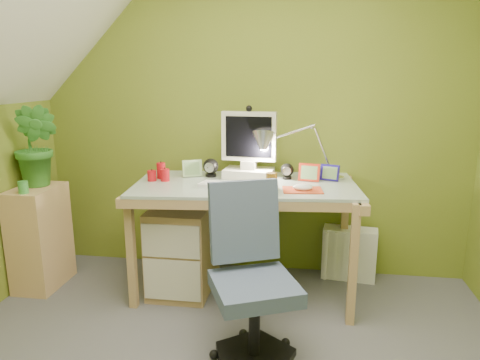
# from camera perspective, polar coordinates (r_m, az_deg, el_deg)

# --- Properties ---
(wall_back) EXTENTS (3.20, 0.01, 2.40)m
(wall_back) POSITION_cam_1_polar(r_m,az_deg,el_deg) (3.29, 1.54, 8.35)
(wall_back) COLOR olive
(wall_back) RESTS_ON floor
(desk) EXTENTS (1.53, 0.86, 0.79)m
(desk) POSITION_cam_1_polar(r_m,az_deg,el_deg) (3.07, 0.68, -7.56)
(desk) COLOR tan
(desk) RESTS_ON floor
(monitor) EXTENTS (0.36, 0.23, 0.48)m
(monitor) POSITION_cam_1_polar(r_m,az_deg,el_deg) (3.08, 1.17, 4.72)
(monitor) COLOR beige
(monitor) RESTS_ON desk
(speaker_left) EXTENTS (0.13, 0.13, 0.13)m
(speaker_left) POSITION_cam_1_polar(r_m,az_deg,el_deg) (3.13, -3.80, 1.64)
(speaker_left) COLOR black
(speaker_left) RESTS_ON desk
(speaker_right) EXTENTS (0.10, 0.10, 0.11)m
(speaker_right) POSITION_cam_1_polar(r_m,az_deg,el_deg) (3.07, 6.12, 1.12)
(speaker_right) COLOR black
(speaker_right) RESTS_ON desk
(keyboard) EXTENTS (0.43, 0.23, 0.02)m
(keyboard) POSITION_cam_1_polar(r_m,az_deg,el_deg) (2.82, -1.29, -0.81)
(keyboard) COLOR white
(keyboard) RESTS_ON desk
(mousepad) EXTENTS (0.26, 0.20, 0.01)m
(mousepad) POSITION_cam_1_polar(r_m,az_deg,el_deg) (2.79, 8.09, -1.29)
(mousepad) COLOR #B63C1C
(mousepad) RESTS_ON desk
(mouse) EXTENTS (0.12, 0.08, 0.04)m
(mouse) POSITION_cam_1_polar(r_m,az_deg,el_deg) (2.78, 8.10, -0.94)
(mouse) COLOR white
(mouse) RESTS_ON mousepad
(amber_tumbler) EXTENTS (0.07, 0.07, 0.09)m
(amber_tumbler) POSITION_cam_1_polar(r_m,az_deg,el_deg) (2.84, 4.09, 0.00)
(amber_tumbler) COLOR #835913
(amber_tumbler) RESTS_ON desk
(candle_cluster) EXTENTS (0.17, 0.16, 0.11)m
(candle_cluster) POSITION_cam_1_polar(r_m,az_deg,el_deg) (3.08, -10.40, 1.04)
(candle_cluster) COLOR red
(candle_cluster) RESTS_ON desk
(photo_frame_red) EXTENTS (0.14, 0.04, 0.12)m
(photo_frame_red) POSITION_cam_1_polar(r_m,az_deg,el_deg) (3.03, 8.92, 0.98)
(photo_frame_red) COLOR red
(photo_frame_red) RESTS_ON desk
(photo_frame_blue) EXTENTS (0.13, 0.06, 0.11)m
(photo_frame_blue) POSITION_cam_1_polar(r_m,az_deg,el_deg) (3.07, 11.53, 0.95)
(photo_frame_blue) COLOR navy
(photo_frame_blue) RESTS_ON desk
(photo_frame_green) EXTENTS (0.14, 0.07, 0.12)m
(photo_frame_green) POSITION_cam_1_polar(r_m,az_deg,el_deg) (3.14, -6.19, 1.51)
(photo_frame_green) COLOR #9ABF83
(photo_frame_green) RESTS_ON desk
(desk_lamp) EXTENTS (0.55, 0.29, 0.56)m
(desk_lamp) POSITION_cam_1_polar(r_m,az_deg,el_deg) (3.05, 9.63, 5.21)
(desk_lamp) COLOR #B9BABE
(desk_lamp) RESTS_ON desk
(side_ledge) EXTENTS (0.27, 0.42, 0.73)m
(side_ledge) POSITION_cam_1_polar(r_m,az_deg,el_deg) (3.47, -24.42, -6.75)
(side_ledge) COLOR tan
(side_ledge) RESTS_ON floor
(potted_plant) EXTENTS (0.35, 0.30, 0.57)m
(potted_plant) POSITION_cam_1_polar(r_m,az_deg,el_deg) (3.35, -24.79, 4.05)
(potted_plant) COLOR #347C29
(potted_plant) RESTS_ON side_ledge
(green_cup) EXTENTS (0.08, 0.08, 0.08)m
(green_cup) POSITION_cam_1_polar(r_m,az_deg,el_deg) (3.23, -26.23, -0.86)
(green_cup) COLOR green
(green_cup) RESTS_ON side_ledge
(task_chair) EXTENTS (0.62, 0.62, 0.85)m
(task_chair) POSITION_cam_1_polar(r_m,az_deg,el_deg) (2.34, 1.90, -13.69)
(task_chair) COLOR #41506C
(task_chair) RESTS_ON floor
(radiator) EXTENTS (0.41, 0.20, 0.39)m
(radiator) POSITION_cam_1_polar(r_m,az_deg,el_deg) (3.43, 13.92, -9.19)
(radiator) COLOR white
(radiator) RESTS_ON floor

